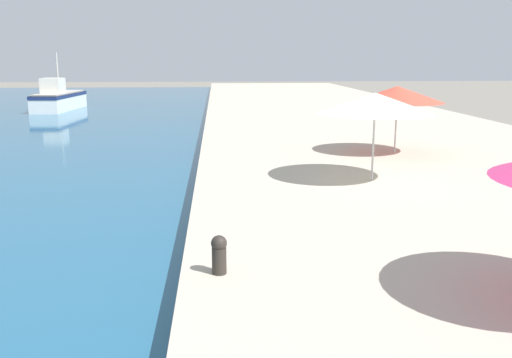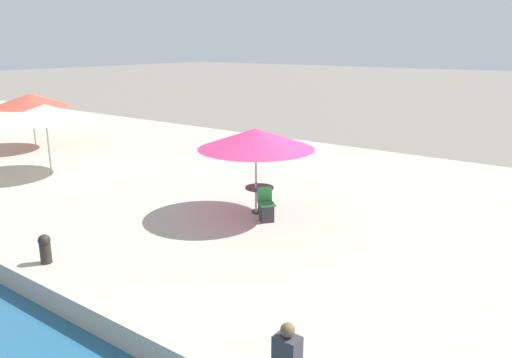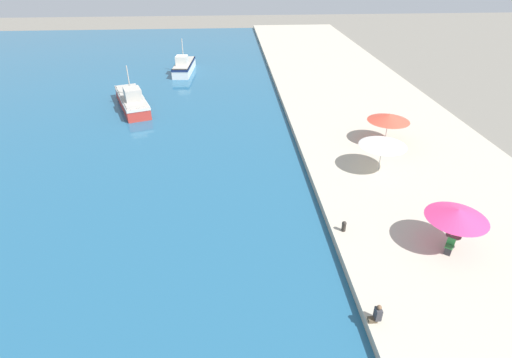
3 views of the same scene
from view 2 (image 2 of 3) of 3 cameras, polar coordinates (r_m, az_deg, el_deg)
The scene contains 6 objects.
cafe_umbrella_pink at distance 13.44m, azimuth -0.00°, elevation 4.64°, with size 3.18×3.18×2.41m.
cafe_umbrella_white at distance 19.36m, azimuth -22.98°, elevation 7.00°, with size 3.34×3.34×2.51m.
cafe_umbrella_striped at distance 24.40m, azimuth -24.36°, elevation 8.21°, with size 3.38×3.38×2.46m.
cafe_table at distance 13.93m, azimuth 0.39°, elevation -1.74°, with size 0.80×0.80×0.74m.
cafe_chair_left at distance 13.33m, azimuth 1.18°, elevation -3.48°, with size 0.58×0.59×0.91m.
mooring_bollard at distance 11.76m, azimuth -22.97°, elevation -7.26°, with size 0.26×0.26×0.65m.
Camera 2 is at (-4.65, 3.22, 5.16)m, focal length 35.00 mm.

